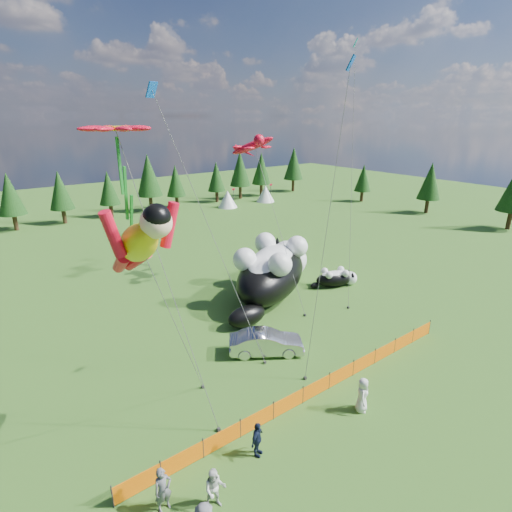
{
  "coord_description": "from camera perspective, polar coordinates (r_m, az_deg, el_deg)",
  "views": [
    {
      "loc": [
        -13.37,
        -15.5,
        14.42
      ],
      "look_at": [
        1.12,
        4.0,
        5.89
      ],
      "focal_mm": 28.0,
      "sensor_mm": 36.0,
      "label": 1
    }
  ],
  "objects": [
    {
      "name": "car",
      "position": [
        26.03,
        1.47,
        -12.26
      ],
      "size": [
        4.86,
        3.95,
        1.56
      ],
      "primitive_type": "imported",
      "rotation": [
        0.0,
        0.0,
        1.0
      ],
      "color": "silver",
      "rests_on": "ground"
    },
    {
      "name": "superhero_kite",
      "position": [
        16.23,
        -16.46,
        1.74
      ],
      "size": [
        6.14,
        5.31,
        12.21
      ],
      "color": "#DBB70B",
      "rests_on": "ground"
    },
    {
      "name": "cat_large",
      "position": [
        33.55,
        2.53,
        -1.87
      ],
      "size": [
        11.96,
        9.23,
        4.81
      ],
      "rotation": [
        0.0,
        0.0,
        0.56
      ],
      "color": "black",
      "rests_on": "ground"
    },
    {
      "name": "safety_fence",
      "position": [
        22.99,
        8.62,
        -18.15
      ],
      "size": [
        22.06,
        0.06,
        1.1
      ],
      "color": "#262626",
      "rests_on": "ground"
    },
    {
      "name": "tree_line",
      "position": [
        62.83,
        -24.07,
        8.15
      ],
      "size": [
        90.0,
        4.0,
        8.0
      ],
      "primitive_type": null,
      "color": "black",
      "rests_on": "ground"
    },
    {
      "name": "diamond_kite_b",
      "position": [
        35.5,
        13.94,
        25.18
      ],
      "size": [
        4.68,
        5.31,
        20.87
      ],
      "color": "#0D9C99",
      "rests_on": "ground"
    },
    {
      "name": "spectator_b",
      "position": [
        17.81,
        -5.91,
        -30.19
      ],
      "size": [
        1.02,
        0.85,
        1.8
      ],
      "primitive_type": "imported",
      "rotation": [
        0.0,
        0.0,
        -0.46
      ],
      "color": "silver",
      "rests_on": "ground"
    },
    {
      "name": "spectator_a",
      "position": [
        17.98,
        -13.15,
        -29.74
      ],
      "size": [
        0.71,
        0.48,
        1.94
      ],
      "primitive_type": "imported",
      "rotation": [
        0.0,
        0.0,
        0.02
      ],
      "color": "#5B5B60",
      "rests_on": "ground"
    },
    {
      "name": "spectator_c",
      "position": [
        19.49,
        0.18,
        -24.74
      ],
      "size": [
        1.13,
        0.93,
        1.72
      ],
      "primitive_type": "imported",
      "rotation": [
        0.0,
        0.0,
        0.49
      ],
      "color": "#151E3A",
      "rests_on": "ground"
    },
    {
      "name": "ground",
      "position": [
        25.04,
        3.53,
        -15.85
      ],
      "size": [
        160.0,
        160.0,
        0.0
      ],
      "primitive_type": "plane",
      "color": "#0D370A",
      "rests_on": "ground"
    },
    {
      "name": "cat_small",
      "position": [
        36.41,
        11.4,
        -3.06
      ],
      "size": [
        4.33,
        2.74,
        1.63
      ],
      "rotation": [
        0.0,
        0.0,
        -0.38
      ],
      "color": "black",
      "rests_on": "ground"
    },
    {
      "name": "flower_kite",
      "position": [
        17.73,
        -19.32,
        16.26
      ],
      "size": [
        4.19,
        5.31,
        14.39
      ],
      "color": "red",
      "rests_on": "ground"
    },
    {
      "name": "diamond_kite_a",
      "position": [
        23.07,
        -14.01,
        20.63
      ],
      "size": [
        4.58,
        5.18,
        17.01
      ],
      "color": "#0B4AB0",
      "rests_on": "ground"
    },
    {
      "name": "spectator_e",
      "position": [
        22.27,
        14.95,
        -18.62
      ],
      "size": [
        1.11,
        1.06,
        1.91
      ],
      "primitive_type": "imported",
      "rotation": [
        0.0,
        0.0,
        0.68
      ],
      "color": "silver",
      "rests_on": "ground"
    },
    {
      "name": "diamond_kite_c",
      "position": [
        21.48,
        13.04,
        23.12
      ],
      "size": [
        2.88,
        0.68,
        17.58
      ],
      "color": "#0B4AB0",
      "rests_on": "ground"
    },
    {
      "name": "gecko_kite",
      "position": [
        36.23,
        -0.54,
        15.46
      ],
      "size": [
        5.46,
        13.05,
        15.36
      ],
      "color": "red",
      "rests_on": "ground"
    },
    {
      "name": "festival_tents",
      "position": [
        62.0,
        -12.72,
        6.76
      ],
      "size": [
        50.0,
        3.2,
        2.8
      ],
      "primitive_type": null,
      "color": "white",
      "rests_on": "ground"
    }
  ]
}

